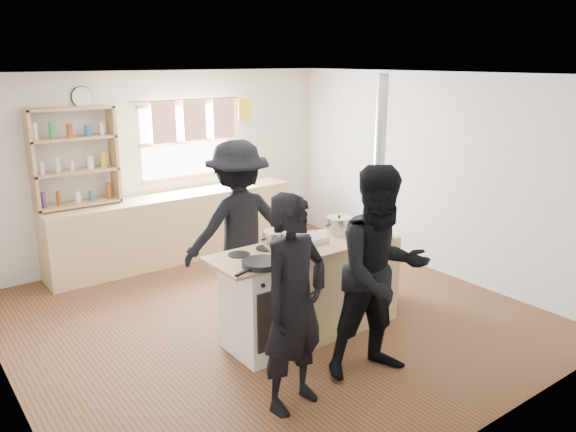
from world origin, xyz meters
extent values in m
cube|color=brown|center=(0.00, 0.00, -0.01)|extent=(5.00, 5.00, 0.01)
cube|color=#D7B481|center=(0.00, 2.22, 0.45)|extent=(3.40, 0.55, 0.90)
cube|color=tan|center=(-1.20, 2.34, 0.94)|extent=(1.00, 0.28, 0.03)
cube|color=tan|center=(-1.20, 2.34, 1.33)|extent=(1.00, 0.28, 0.03)
cube|color=tan|center=(-1.20, 2.34, 1.74)|extent=(1.00, 0.28, 0.03)
cube|color=tan|center=(-1.20, 2.34, 2.08)|extent=(1.00, 0.28, 0.03)
cube|color=tan|center=(-1.68, 2.34, 1.50)|extent=(0.04, 0.28, 1.20)
cube|color=tan|center=(-0.72, 2.34, 1.50)|extent=(0.04, 0.28, 1.20)
cylinder|color=silver|center=(1.09, 2.22, 1.06)|extent=(0.10, 0.10, 0.33)
cube|color=white|center=(-0.45, -0.55, 0.45)|extent=(0.60, 0.60, 0.90)
cube|color=tan|center=(0.45, -0.55, 0.45)|extent=(1.20, 0.60, 0.90)
cube|color=tan|center=(0.00, -0.55, 0.92)|extent=(1.84, 0.64, 0.03)
cylinder|color=black|center=(-0.60, -0.75, 0.96)|extent=(0.42, 0.42, 0.05)
cylinder|color=#32521C|center=(-0.60, -0.75, 0.97)|extent=(0.30, 0.30, 0.02)
cube|color=silver|center=(0.11, -0.49, 0.96)|extent=(0.37, 0.32, 0.06)
cube|color=brown|center=(0.11, -0.49, 0.98)|extent=(0.31, 0.27, 0.02)
cylinder|color=silver|center=(-0.22, -0.44, 1.01)|extent=(0.23, 0.23, 0.16)
cylinder|color=silver|center=(-0.22, -0.44, 1.10)|extent=(0.24, 0.24, 0.01)
sphere|color=black|center=(-0.22, -0.44, 1.11)|extent=(0.03, 0.03, 0.03)
cylinder|color=#BDBDBF|center=(0.55, -0.46, 1.01)|extent=(0.26, 0.26, 0.16)
cylinder|color=#BDBDBF|center=(0.55, -0.46, 1.10)|extent=(0.26, 0.26, 0.01)
sphere|color=black|center=(0.55, -0.46, 1.11)|extent=(0.03, 0.03, 0.03)
cube|color=tan|center=(0.88, -0.53, 0.94)|extent=(0.31, 0.24, 0.02)
cube|color=olive|center=(0.88, -0.53, 1.00)|extent=(0.23, 0.14, 0.10)
cube|color=black|center=(1.23, -0.33, 0.24)|extent=(0.35, 0.35, 0.47)
cylinder|color=#ADADB2|center=(1.23, -0.33, 1.49)|extent=(0.12, 0.12, 2.03)
imported|color=black|center=(-0.74, -1.41, 0.86)|extent=(0.69, 0.52, 1.72)
imported|color=black|center=(0.13, -1.46, 0.92)|extent=(1.04, 0.90, 1.83)
imported|color=black|center=(-0.14, 0.37, 0.92)|extent=(1.24, 0.77, 1.85)
camera|label=1|loc=(-3.10, -4.52, 2.65)|focal=35.00mm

